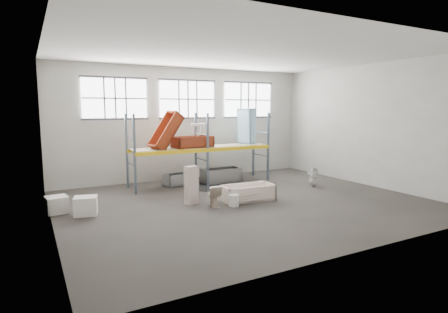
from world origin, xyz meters
TOP-DOWN VIEW (x-y plane):
  - floor at (0.00, 0.00)m, footprint 12.00×10.00m
  - ceiling at (0.00, 0.00)m, footprint 12.00×10.00m
  - wall_back at (0.00, 5.05)m, footprint 12.00×0.10m
  - wall_front at (0.00, -5.05)m, footprint 12.00×0.10m
  - wall_left at (-6.05, 0.00)m, footprint 0.10×10.00m
  - wall_right at (6.05, 0.00)m, footprint 0.10×10.00m
  - window_left at (-3.20, 4.94)m, footprint 2.60×0.04m
  - window_mid at (0.00, 4.94)m, footprint 2.60×0.04m
  - window_right at (3.20, 4.94)m, footprint 2.60×0.04m
  - rack_upright_la at (-3.00, 2.90)m, footprint 0.08×0.08m
  - rack_upright_lb at (-3.00, 4.10)m, footprint 0.08×0.08m
  - rack_upright_ma at (0.00, 2.90)m, footprint 0.08×0.08m
  - rack_upright_mb at (0.00, 4.10)m, footprint 0.08×0.08m
  - rack_upright_ra at (3.00, 2.90)m, footprint 0.08×0.08m
  - rack_upright_rb at (3.00, 4.10)m, footprint 0.08×0.08m
  - rack_beam_front at (0.00, 2.90)m, footprint 6.00×0.10m
  - rack_beam_back at (0.00, 4.10)m, footprint 6.00×0.10m
  - shelf_deck at (0.00, 3.50)m, footprint 5.90×1.10m
  - wet_patch at (0.00, 2.70)m, footprint 1.80×1.80m
  - bathtub_beige at (0.22, 0.14)m, footprint 1.91×1.04m
  - cistern_spare at (1.11, 0.73)m, footprint 0.44×0.28m
  - sink_in_tub at (0.43, 0.73)m, footprint 0.47×0.47m
  - toilet_beige at (-1.16, 0.06)m, footprint 0.53×0.75m
  - cistern_tall at (-1.71, 0.63)m, footprint 0.48×0.39m
  - toilet_white at (3.82, 0.82)m, footprint 0.37×0.36m
  - steel_tub_left at (-0.93, 3.69)m, footprint 1.46×0.90m
  - steel_tub_right at (0.86, 3.39)m, footprint 1.69×0.82m
  - rust_tub_flat at (-0.45, 3.40)m, footprint 1.72×0.94m
  - rust_tub_tilted at (-1.60, 3.41)m, footprint 1.44×0.97m
  - sink_on_shelf at (-0.24, 3.29)m, footprint 0.66×0.55m
  - blue_tub_upright at (2.36, 3.72)m, footprint 0.71×0.86m
  - bucket at (-0.61, -0.31)m, footprint 0.35×0.35m
  - carton_near at (-5.04, 0.94)m, footprint 0.77×0.70m
  - carton_far at (-5.79, 1.62)m, footprint 0.68×0.68m

SIDE VIEW (x-z plane):
  - floor at x=0.00m, z-range -0.10..0.00m
  - wet_patch at x=0.00m, z-range 0.00..0.00m
  - sink_in_tub at x=0.43m, z-range 0.08..0.24m
  - bucket at x=-0.61m, z-range 0.00..0.39m
  - steel_tub_left at x=-0.93m, z-range 0.00..0.50m
  - carton_far at x=-5.79m, z-range 0.00..0.51m
  - bathtub_beige at x=0.22m, z-range 0.00..0.54m
  - cistern_spare at x=1.11m, z-range 0.09..0.47m
  - carton_near at x=-5.04m, z-range 0.00..0.56m
  - steel_tub_right at x=0.86m, z-range 0.00..0.61m
  - toilet_beige at x=-1.16m, z-range 0.00..0.70m
  - toilet_white at x=3.82m, z-range 0.00..0.80m
  - cistern_tall at x=-1.71m, z-range 0.00..1.28m
  - rack_upright_la at x=-3.00m, z-range 0.00..3.00m
  - rack_upright_lb at x=-3.00m, z-range 0.00..3.00m
  - rack_upright_ma at x=0.00m, z-range 0.00..3.00m
  - rack_upright_mb at x=0.00m, z-range 0.00..3.00m
  - rack_upright_ra at x=3.00m, z-range 0.00..3.00m
  - rack_upright_rb at x=3.00m, z-range 0.00..3.00m
  - rack_beam_front at x=0.00m, z-range 1.43..1.57m
  - rack_beam_back at x=0.00m, z-range 1.43..1.57m
  - shelf_deck at x=0.00m, z-range 1.57..1.59m
  - rust_tub_flat at x=-0.45m, z-range 1.59..2.05m
  - sink_on_shelf at x=-0.24m, z-range 1.83..2.36m
  - rust_tub_tilted at x=-1.60m, z-range 1.48..3.11m
  - blue_tub_upright at x=2.36m, z-range 1.60..3.19m
  - wall_back at x=0.00m, z-range 0.00..5.00m
  - wall_front at x=0.00m, z-range 0.00..5.00m
  - wall_left at x=-6.05m, z-range 0.00..5.00m
  - wall_right at x=6.05m, z-range 0.00..5.00m
  - window_left at x=-3.20m, z-range 2.80..4.40m
  - window_mid at x=0.00m, z-range 2.80..4.40m
  - window_right at x=3.20m, z-range 2.80..4.40m
  - ceiling at x=0.00m, z-range 5.00..5.10m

